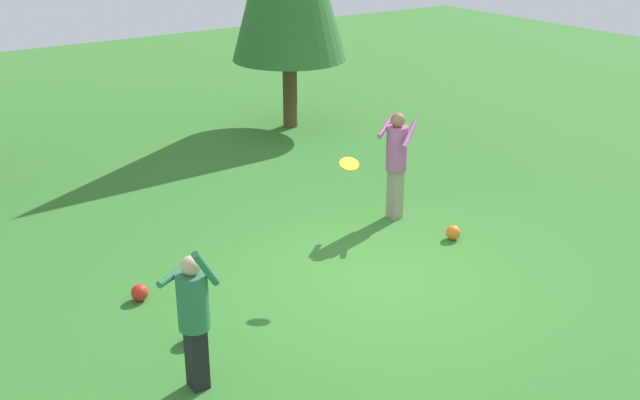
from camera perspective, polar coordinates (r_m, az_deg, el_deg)
The scene contains 7 objects.
ground_plane at distance 10.98m, azimuth 4.10°, elevation -5.66°, with size 40.00×40.00×0.00m, color #387A2D.
person_thrower at distance 8.35m, azimuth -9.22°, elevation -8.04°, with size 0.61×0.62×1.73m.
person_catcher at distance 12.60m, azimuth 5.61°, elevation 3.21°, with size 0.77×0.73×1.78m.
frisbee at distance 10.54m, azimuth 2.15°, elevation 2.63°, with size 0.34×0.33×0.13m.
ball_red at distance 10.59m, azimuth -13.04°, elevation -6.61°, with size 0.23×0.23×0.23m, color red.
ball_blue at distance 9.56m, azimuth -9.26°, elevation -9.52°, with size 0.25×0.25×0.25m, color blue.
ball_orange at distance 12.23m, azimuth 9.71°, elevation -2.36°, with size 0.23×0.23×0.23m, color orange.
Camera 1 is at (-6.16, -7.57, 5.03)m, focal length 43.78 mm.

